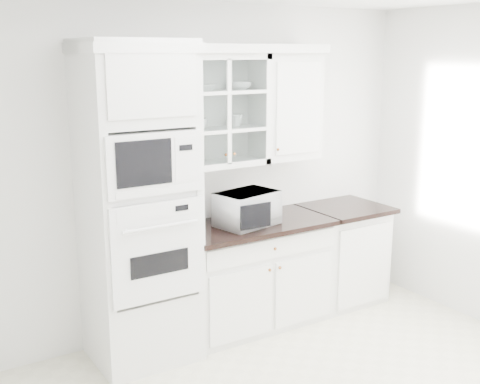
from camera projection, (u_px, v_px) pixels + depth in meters
room_shell at (304, 136)px, 3.86m from camera, size 4.00×3.50×2.70m
oven_column at (139, 206)px, 4.42m from camera, size 0.76×0.68×2.40m
base_cabinet_run at (253, 273)px, 5.15m from camera, size 1.32×0.67×0.92m
extra_base_cabinet at (341, 253)px, 5.67m from camera, size 0.72×0.67×0.92m
upper_cabinet_glass at (218, 111)px, 4.82m from camera, size 0.80×0.33×0.90m
upper_cabinet_solid at (286, 107)px, 5.17m from camera, size 0.55×0.33×0.90m
crown_molding at (208, 48)px, 4.63m from camera, size 2.14×0.38×0.07m
countertop_microwave at (246, 208)px, 4.92m from camera, size 0.56×0.50×0.28m
bowl_a at (203, 88)px, 4.69m from camera, size 0.25×0.25×0.05m
bowl_b at (239, 86)px, 4.89m from camera, size 0.25×0.25×0.06m
cup_a at (200, 124)px, 4.73m from camera, size 0.13×0.13×0.09m
cup_b at (236, 120)px, 4.93m from camera, size 0.12×0.12×0.10m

